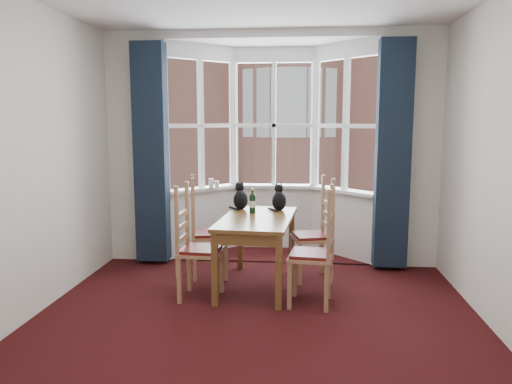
# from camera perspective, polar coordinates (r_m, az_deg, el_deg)

# --- Properties ---
(floor) EXTENTS (4.50, 4.50, 0.00)m
(floor) POSITION_cam_1_polar(r_m,az_deg,el_deg) (4.17, -0.53, -16.58)
(floor) COLOR black
(floor) RESTS_ON ground
(wall_left) EXTENTS (0.00, 4.50, 4.50)m
(wall_left) POSITION_cam_1_polar(r_m,az_deg,el_deg) (4.47, -27.00, 2.84)
(wall_left) COLOR silver
(wall_left) RESTS_ON floor
(wall_near) EXTENTS (4.00, 0.00, 4.00)m
(wall_near) POSITION_cam_1_polar(r_m,az_deg,el_deg) (1.60, -8.89, -4.58)
(wall_near) COLOR silver
(wall_near) RESTS_ON floor
(wall_back_pier_left) EXTENTS (0.70, 0.12, 2.80)m
(wall_back_pier_left) POSITION_cam_1_polar(r_m,az_deg,el_deg) (6.36, -13.41, 4.87)
(wall_back_pier_left) COLOR silver
(wall_back_pier_left) RESTS_ON floor
(wall_back_pier_right) EXTENTS (0.70, 0.12, 2.80)m
(wall_back_pier_right) POSITION_cam_1_polar(r_m,az_deg,el_deg) (6.16, 17.21, 4.62)
(wall_back_pier_right) COLOR silver
(wall_back_pier_right) RESTS_ON floor
(bay_window) EXTENTS (2.76, 0.94, 2.80)m
(bay_window) POSITION_cam_1_polar(r_m,az_deg,el_deg) (6.54, 1.93, 5.18)
(bay_window) COLOR white
(bay_window) RESTS_ON floor
(curtain_left) EXTENTS (0.38, 0.22, 2.60)m
(curtain_left) POSITION_cam_1_polar(r_m,az_deg,el_deg) (6.12, -11.89, 4.32)
(curtain_left) COLOR #172334
(curtain_left) RESTS_ON floor
(curtain_right) EXTENTS (0.38, 0.22, 2.60)m
(curtain_right) POSITION_cam_1_polar(r_m,az_deg,el_deg) (5.94, 15.37, 4.09)
(curtain_right) COLOR #172334
(curtain_right) RESTS_ON floor
(dining_table) EXTENTS (0.80, 1.37, 0.75)m
(dining_table) POSITION_cam_1_polar(r_m,az_deg,el_deg) (5.21, 0.14, -3.95)
(dining_table) COLOR brown
(dining_table) RESTS_ON floor
(chair_left_near) EXTENTS (0.42, 0.44, 0.92)m
(chair_left_near) POSITION_cam_1_polar(r_m,az_deg,el_deg) (4.97, -7.36, -6.72)
(chair_left_near) COLOR #A1724E
(chair_left_near) RESTS_ON floor
(chair_left_far) EXTENTS (0.48, 0.49, 0.92)m
(chair_left_far) POSITION_cam_1_polar(r_m,az_deg,el_deg) (5.62, -6.24, -4.94)
(chair_left_far) COLOR #A1724E
(chair_left_far) RESTS_ON floor
(chair_right_near) EXTENTS (0.45, 0.46, 0.92)m
(chair_right_near) POSITION_cam_1_polar(r_m,az_deg,el_deg) (4.78, 7.33, -7.33)
(chair_right_near) COLOR #A1724E
(chair_right_near) RESTS_ON floor
(chair_right_far) EXTENTS (0.49, 0.51, 0.92)m
(chair_right_far) POSITION_cam_1_polar(r_m,az_deg,el_deg) (5.55, 7.25, -5.13)
(chair_right_far) COLOR #A1724E
(chair_right_far) RESTS_ON floor
(cat_left) EXTENTS (0.21, 0.26, 0.32)m
(cat_left) POSITION_cam_1_polar(r_m,az_deg,el_deg) (5.65, -1.78, -0.73)
(cat_left) COLOR black
(cat_left) RESTS_ON dining_table
(cat_right) EXTENTS (0.18, 0.24, 0.31)m
(cat_right) POSITION_cam_1_polar(r_m,az_deg,el_deg) (5.58, 2.65, -0.87)
(cat_right) COLOR black
(cat_right) RESTS_ON dining_table
(wine_bottle) EXTENTS (0.07, 0.07, 0.26)m
(wine_bottle) POSITION_cam_1_polar(r_m,az_deg,el_deg) (5.40, -0.42, -1.20)
(wine_bottle) COLOR black
(wine_bottle) RESTS_ON dining_table
(candle_tall) EXTENTS (0.06, 0.06, 0.12)m
(candle_tall) POSITION_cam_1_polar(r_m,az_deg,el_deg) (6.53, -5.15, 1.01)
(candle_tall) COLOR white
(candle_tall) RESTS_ON bay_window
(candle_short) EXTENTS (0.06, 0.06, 0.09)m
(candle_short) POSITION_cam_1_polar(r_m,az_deg,el_deg) (6.55, -4.49, 0.89)
(candle_short) COLOR white
(candle_short) RESTS_ON bay_window
(street) EXTENTS (80.00, 80.00, 0.00)m
(street) POSITION_cam_1_polar(r_m,az_deg,el_deg) (36.84, 4.64, -3.89)
(street) COLOR #333335
(street) RESTS_ON ground
(tenement_building) EXTENTS (18.40, 7.80, 15.20)m
(tenement_building) POSITION_cam_1_polar(r_m,az_deg,el_deg) (17.78, 4.14, 7.76)
(tenement_building) COLOR #A36554
(tenement_building) RESTS_ON street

